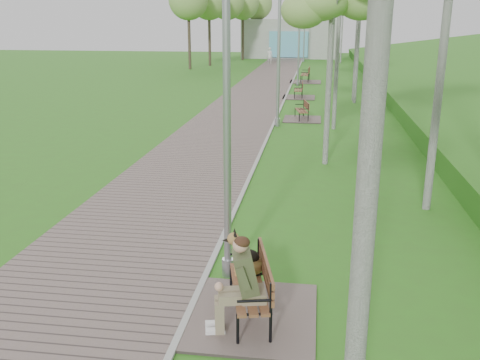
# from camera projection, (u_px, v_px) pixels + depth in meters

# --- Properties ---
(ground) EXTENTS (120.00, 120.00, 0.00)m
(ground) POSITION_uv_depth(u_px,v_px,m) (214.00, 259.00, 9.48)
(ground) COLOR #346A1F
(ground) RESTS_ON ground
(walkway) EXTENTS (3.50, 67.00, 0.04)m
(walkway) POSITION_uv_depth(u_px,v_px,m) (256.00, 94.00, 30.07)
(walkway) COLOR #6F5E5A
(walkway) RESTS_ON ground
(kerb) EXTENTS (0.10, 67.00, 0.05)m
(kerb) POSITION_uv_depth(u_px,v_px,m) (287.00, 94.00, 29.83)
(kerb) COLOR #999993
(kerb) RESTS_ON ground
(building_north) EXTENTS (10.00, 5.20, 4.00)m
(building_north) POSITION_uv_depth(u_px,v_px,m) (290.00, 39.00, 57.37)
(building_north) COLOR #9E9E99
(building_north) RESTS_ON ground
(bench_main) EXTENTS (1.82, 2.03, 1.59)m
(bench_main) POSITION_uv_depth(u_px,v_px,m) (245.00, 290.00, 7.48)
(bench_main) COLOR #6F5E5A
(bench_main) RESTS_ON ground
(bench_second) EXTENTS (1.56, 1.73, 0.96)m
(bench_second) POSITION_uv_depth(u_px,v_px,m) (302.00, 116.00, 22.39)
(bench_second) COLOR #6F5E5A
(bench_second) RESTS_ON ground
(bench_third) EXTENTS (1.69, 1.88, 1.04)m
(bench_third) POSITION_uv_depth(u_px,v_px,m) (298.00, 94.00, 28.58)
(bench_third) COLOR #6F5E5A
(bench_third) RESTS_ON ground
(bench_far) EXTENTS (2.03, 2.26, 1.25)m
(bench_far) POSITION_uv_depth(u_px,v_px,m) (305.00, 79.00, 35.54)
(bench_far) COLOR #6F5E5A
(bench_far) RESTS_ON ground
(lamp_post_near) EXTENTS (0.20, 0.20, 5.17)m
(lamp_post_near) POSITION_uv_depth(u_px,v_px,m) (227.00, 132.00, 8.16)
(lamp_post_near) COLOR #94979C
(lamp_post_near) RESTS_ON ground
(lamp_post_second) EXTENTS (0.21, 0.21, 5.39)m
(lamp_post_second) POSITION_uv_depth(u_px,v_px,m) (279.00, 61.00, 20.39)
(lamp_post_second) COLOR #94979C
(lamp_post_second) RESTS_ON ground
(lamp_post_third) EXTENTS (0.19, 0.19, 4.91)m
(lamp_post_third) POSITION_uv_depth(u_px,v_px,m) (299.00, 48.00, 33.06)
(lamp_post_third) COLOR #94979C
(lamp_post_third) RESTS_ON ground
(lamp_post_far) EXTENTS (0.21, 0.21, 5.37)m
(lamp_post_far) POSITION_uv_depth(u_px,v_px,m) (304.00, 35.00, 51.65)
(lamp_post_far) COLOR #94979C
(lamp_post_far) RESTS_ON ground
(pedestrian_near) EXTENTS (0.63, 0.49, 1.54)m
(pedestrian_near) POSITION_uv_depth(u_px,v_px,m) (270.00, 56.00, 49.20)
(pedestrian_near) COLOR silver
(pedestrian_near) RESTS_ON ground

